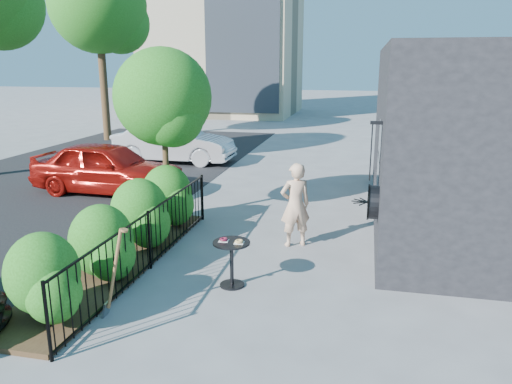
% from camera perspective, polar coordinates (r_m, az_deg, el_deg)
% --- Properties ---
extents(ground, '(120.00, 120.00, 0.00)m').
position_cam_1_polar(ground, '(8.94, -3.00, -9.53)').
color(ground, gray).
rests_on(ground, ground).
extents(fence, '(0.05, 6.05, 1.10)m').
position_cam_1_polar(fence, '(9.23, -12.10, -5.33)').
color(fence, black).
rests_on(fence, ground).
extents(planting_bed, '(1.30, 6.00, 0.08)m').
position_cam_1_polar(planting_bed, '(9.71, -15.73, -7.82)').
color(planting_bed, '#382616').
rests_on(planting_bed, ground).
extents(shrubs, '(1.10, 5.60, 1.24)m').
position_cam_1_polar(shrubs, '(9.52, -15.19, -4.00)').
color(shrubs, '#225B14').
rests_on(shrubs, ground).
extents(patio_tree, '(2.20, 2.20, 3.94)m').
position_cam_1_polar(patio_tree, '(11.54, -10.36, 9.96)').
color(patio_tree, '#3F2B19').
rests_on(patio_tree, ground).
extents(street, '(9.00, 30.00, 0.01)m').
position_cam_1_polar(street, '(14.70, -26.86, -1.36)').
color(street, black).
rests_on(street, ground).
extents(street_tree_far, '(4.40, 4.40, 8.28)m').
position_cam_1_polar(street_tree_far, '(25.07, -17.51, 19.18)').
color(street_tree_far, '#3F2B19').
rests_on(street_tree_far, ground).
extents(cafe_table, '(0.62, 0.62, 0.84)m').
position_cam_1_polar(cafe_table, '(8.36, -2.80, -7.27)').
color(cafe_table, black).
rests_on(cafe_table, ground).
extents(woman, '(0.75, 0.65, 1.73)m').
position_cam_1_polar(woman, '(10.10, 4.51, -1.48)').
color(woman, '#DBAF8E').
rests_on(woman, ground).
extents(shovel, '(0.48, 0.19, 1.43)m').
position_cam_1_polar(shovel, '(7.62, -16.03, -9.39)').
color(shovel, brown).
rests_on(shovel, ground).
extents(car_red, '(4.43, 1.96, 1.48)m').
position_cam_1_polar(car_red, '(14.83, -16.59, 2.68)').
color(car_red, '#99120C').
rests_on(car_red, ground).
extents(car_silver, '(4.47, 1.59, 1.47)m').
position_cam_1_polar(car_silver, '(18.93, -9.34, 5.57)').
color(car_silver, silver).
rests_on(car_silver, ground).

